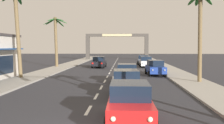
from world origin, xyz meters
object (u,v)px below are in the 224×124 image
object	(u,v)px
palm_left_third	(56,34)
palm_left_second	(16,13)
town_gateway_arch	(117,43)
sedan_lead_at_stop_bar	(130,102)
sedan_third_in_queue	(126,83)
sedan_parked_far_kerb	(143,60)
palm_right_second	(200,14)
sedan_parked_nearest_kerb	(155,68)
sedan_fifth_in_queue	(127,73)
sedan_parked_mid_kerb	(146,62)
sedan_oncoming_far	(99,62)

from	to	relation	value
palm_left_third	palm_left_second	bearing A→B (deg)	-90.62
palm_left_second	town_gateway_arch	bearing A→B (deg)	76.98
sedan_lead_at_stop_bar	town_gateway_arch	size ratio (longest dim) A/B	0.29
sedan_third_in_queue	sedan_parked_far_kerb	size ratio (longest dim) A/B	1.01
town_gateway_arch	palm_right_second	bearing A→B (deg)	-78.48
sedan_parked_nearest_kerb	palm_left_second	distance (m)	15.67
palm_left_third	sedan_parked_nearest_kerb	bearing A→B (deg)	-36.61
sedan_fifth_in_queue	sedan_parked_far_kerb	distance (m)	23.89
palm_right_second	sedan_lead_at_stop_bar	bearing A→B (deg)	-117.35
sedan_parked_nearest_kerb	sedan_parked_mid_kerb	xyz separation A→B (m)	(-0.11, 11.46, 0.00)
sedan_oncoming_far	sedan_parked_mid_kerb	xyz separation A→B (m)	(7.21, 1.01, 0.00)
sedan_parked_far_kerb	palm_left_second	bearing A→B (deg)	-123.56
palm_left_third	palm_right_second	xyz separation A→B (m)	(17.01, -16.72, 0.81)
sedan_oncoming_far	palm_left_second	world-z (taller)	palm_left_second
palm_left_second	sedan_parked_nearest_kerb	bearing A→B (deg)	15.13
sedan_lead_at_stop_bar	palm_right_second	xyz separation A→B (m)	(6.29, 12.17, 5.10)
sedan_fifth_in_queue	sedan_parked_nearest_kerb	distance (m)	7.26
sedan_fifth_in_queue	sedan_parked_nearest_kerb	world-z (taller)	same
sedan_fifth_in_queue	palm_right_second	world-z (taller)	palm_right_second
sedan_third_in_queue	palm_left_third	bearing A→B (deg)	114.86
sedan_parked_far_kerb	palm_right_second	xyz separation A→B (m)	(3.23, -23.55, 5.10)
sedan_oncoming_far	palm_left_third	distance (m)	7.91
sedan_lead_at_stop_bar	sedan_parked_far_kerb	xyz separation A→B (m)	(3.07, 35.72, 0.00)
sedan_oncoming_far	sedan_parked_far_kerb	distance (m)	9.83
sedan_fifth_in_queue	sedan_parked_far_kerb	world-z (taller)	same
sedan_fifth_in_queue	sedan_oncoming_far	size ratio (longest dim) A/B	0.99
sedan_parked_nearest_kerb	sedan_parked_far_kerb	bearing A→B (deg)	90.56
sedan_parked_mid_kerb	palm_left_second	world-z (taller)	palm_left_second
sedan_third_in_queue	palm_left_second	world-z (taller)	palm_left_second
sedan_third_in_queue	palm_left_third	world-z (taller)	palm_left_third
sedan_third_in_queue	sedan_lead_at_stop_bar	bearing A→B (deg)	-88.88
sedan_fifth_in_queue	palm_left_second	size ratio (longest dim) A/B	0.49
sedan_parked_mid_kerb	sedan_third_in_queue	bearing A→B (deg)	-97.70
sedan_lead_at_stop_bar	palm_left_second	xyz separation A→B (m)	(-10.87, 14.71, 5.63)
sedan_lead_at_stop_bar	palm_left_second	size ratio (longest dim) A/B	0.49
sedan_lead_at_stop_bar	sedan_parked_nearest_kerb	bearing A→B (deg)	80.09
sedan_third_in_queue	sedan_oncoming_far	bearing A→B (deg)	99.80
town_gateway_arch	sedan_parked_far_kerb	bearing A→B (deg)	-73.57
sedan_parked_far_kerb	palm_left_second	world-z (taller)	palm_left_second
sedan_third_in_queue	sedan_parked_nearest_kerb	size ratio (longest dim) A/B	1.00
sedan_oncoming_far	sedan_lead_at_stop_bar	bearing A→B (deg)	-81.98
sedan_third_in_queue	palm_right_second	distance (m)	10.25
sedan_parked_mid_kerb	palm_left_third	bearing A→B (deg)	-175.49
sedan_lead_at_stop_bar	sedan_third_in_queue	size ratio (longest dim) A/B	0.99
sedan_parked_far_kerb	town_gateway_arch	xyz separation A→B (m)	(-5.09, 17.26, 3.31)
palm_right_second	palm_left_second	bearing A→B (deg)	171.59
sedan_lead_at_stop_bar	sedan_oncoming_far	size ratio (longest dim) A/B	0.99
palm_left_second	palm_right_second	size ratio (longest dim) A/B	1.12
sedan_third_in_queue	palm_left_second	size ratio (longest dim) A/B	0.50
town_gateway_arch	sedan_parked_nearest_kerb	bearing A→B (deg)	-81.32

